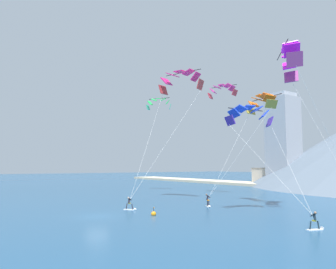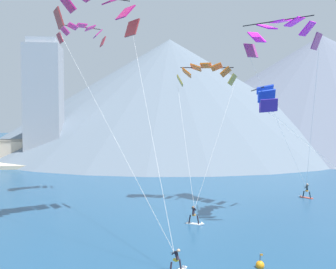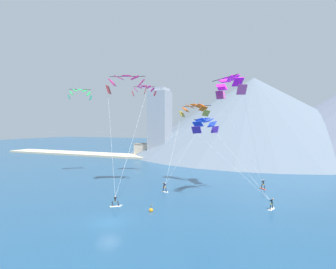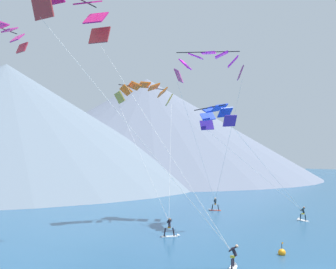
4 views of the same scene
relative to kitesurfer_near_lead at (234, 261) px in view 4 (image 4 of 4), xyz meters
name	(u,v)px [view 4 (image 4 of 4)]	position (x,y,z in m)	size (l,w,h in m)	color
kitesurfer_near_lead	(234,261)	(0.00, 0.00, 0.00)	(1.67, 1.30, 1.66)	white
kitesurfer_near_trail	(171,231)	(3.06, 9.88, 0.08)	(1.72, 1.18, 1.78)	white
kitesurfer_mid_center	(214,206)	(18.16, 19.08, 0.07)	(1.40, 1.61, 1.79)	#E54C33
kitesurfer_far_left	(302,217)	(20.05, 7.24, -0.02)	(0.93, 1.78, 1.65)	white
parafoil_kite_near_lead	(76,7)	(-5.60, 11.77, 18.99)	(9.14, 14.30, 19.58)	#A12B2E
parafoil_kite_near_trail	(145,92)	(5.70, 17.77, 14.07)	(6.59, 9.29, 14.21)	#9F9032
parafoil_kite_mid_center	(209,63)	(12.91, 14.70, 17.89)	(8.67, 7.76, 18.40)	#9D3B81
parafoil_kite_far_left	(216,115)	(9.81, 10.64, 11.12)	(11.51, 6.58, 11.39)	#3E2497
parafoil_kite_distant_low_drift	(0,32)	(-8.26, 23.54, 19.39)	(5.84, 3.42, 2.42)	#AE2837
race_marker_buoy	(282,253)	(5.33, 0.01, -0.31)	(0.56, 0.56, 1.02)	orange
shoreline_strip	(15,196)	(2.49, 52.18, -0.11)	(180.00, 10.00, 0.70)	beige
shore_building_promenade_mid	(82,181)	(16.72, 55.02, 1.70)	(5.41, 4.89, 4.32)	beige
shore_building_quay_east	(43,182)	(8.84, 55.66, 1.94)	(5.33, 6.14, 4.78)	silver
mountain_peak_west_ridge	(5,124)	(10.59, 88.35, 15.70)	(106.33, 106.33, 32.33)	slate
mountain_peak_central_summit	(147,128)	(61.23, 93.55, 17.50)	(118.95, 118.95, 35.93)	slate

